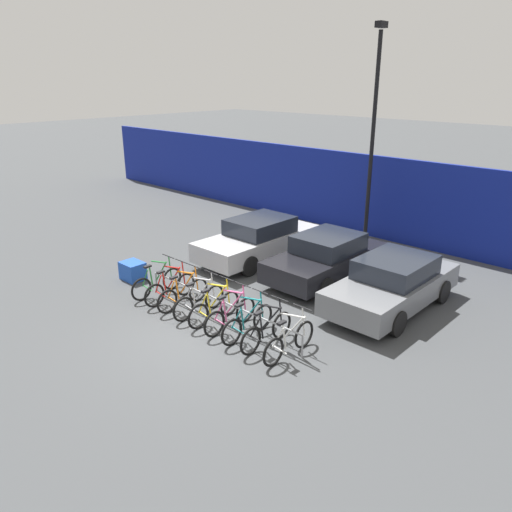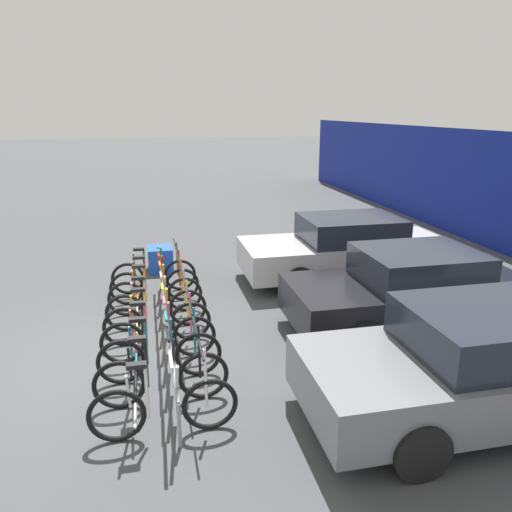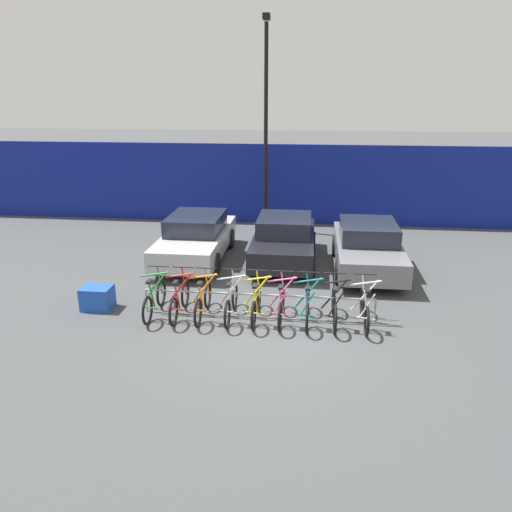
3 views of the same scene
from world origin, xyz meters
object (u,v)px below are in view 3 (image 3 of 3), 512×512
object	(u,v)px
bicycle_black	(334,308)
car_black	(284,240)
bicycle_yellow	(256,304)
bicycle_silver	(231,303)
bicycle_green	(154,299)
bicycle_orange	(203,302)
bicycle_white	(365,309)
car_grey	(367,247)
bicycle_teal	(307,306)
lamp_post	(266,118)
bicycle_red	(180,301)
bicycle_pink	(281,305)
bike_rack	(258,297)
car_silver	(196,237)
cargo_crate	(97,298)

from	to	relation	value
bicycle_black	car_black	world-z (taller)	car_black
bicycle_yellow	bicycle_silver	bearing A→B (deg)	176.59
bicycle_green	bicycle_orange	distance (m)	1.15
bicycle_white	car_grey	distance (m)	3.80
bicycle_teal	lamp_post	world-z (taller)	lamp_post
bicycle_red	bicycle_white	world-z (taller)	same
bicycle_black	lamp_post	size ratio (longest dim) A/B	0.23
bicycle_pink	bicycle_teal	xyz separation A→B (m)	(0.59, 0.00, 0.00)
bicycle_green	car_black	bearing A→B (deg)	53.23
bicycle_black	bike_rack	bearing A→B (deg)	173.24
car_silver	lamp_post	size ratio (longest dim) A/B	0.60
bicycle_pink	car_silver	world-z (taller)	car_silver
car_grey	lamp_post	bearing A→B (deg)	128.88
bicycle_teal	bicycle_silver	bearing A→B (deg)	-177.60
bicycle_pink	cargo_crate	bearing A→B (deg)	175.40
bicycle_yellow	cargo_crate	bearing A→B (deg)	174.02
bicycle_green	car_grey	bearing A→B (deg)	32.40
bike_rack	cargo_crate	bearing A→B (deg)	179.64
bike_rack	car_silver	bearing A→B (deg)	120.68
bicycle_yellow	cargo_crate	xyz separation A→B (m)	(-3.86, 0.17, -0.10)
bicycle_silver	bicycle_white	distance (m)	3.01
bike_rack	bicycle_orange	bearing A→B (deg)	-173.25
bicycle_silver	bicycle_yellow	xyz separation A→B (m)	(0.58, 0.00, 0.00)
bicycle_teal	lamp_post	size ratio (longest dim) A/B	0.23
lamp_post	cargo_crate	bearing A→B (deg)	-112.91
bicycle_silver	car_silver	bearing A→B (deg)	110.04
bicycle_black	bicycle_green	bearing A→B (deg)	178.13
bike_rack	cargo_crate	xyz separation A→B (m)	(-3.88, 0.02, -0.23)
bicycle_red	bicycle_black	world-z (taller)	same
bicycle_green	bicycle_yellow	world-z (taller)	same
car_silver	cargo_crate	world-z (taller)	car_silver
bicycle_orange	bicycle_silver	world-z (taller)	same
car_silver	bicycle_pink	bearing A→B (deg)	-54.78
bicycle_red	lamp_post	bearing A→B (deg)	80.66
car_black	bike_rack	bearing A→B (deg)	-95.02
bicycle_white	car_black	xyz separation A→B (m)	(-2.05, 4.20, 0.31)
bicycle_white	cargo_crate	world-z (taller)	bicycle_white
bike_rack	car_grey	xyz separation A→B (m)	(2.81, 3.62, 0.19)
bicycle_green	bicycle_teal	distance (m)	3.55
bicycle_green	lamp_post	size ratio (longest dim) A/B	0.23
bicycle_teal	bicycle_black	distance (m)	0.60
bicycle_teal	lamp_post	xyz separation A→B (m)	(-1.72, 7.97, 3.72)
bicycle_white	bike_rack	bearing A→B (deg)	173.15
bicycle_pink	car_grey	distance (m)	4.40
bicycle_orange	bicycle_teal	xyz separation A→B (m)	(2.40, 0.00, 0.00)
bicycle_orange	bicycle_teal	size ratio (longest dim) A/B	1.00
bicycle_green	bicycle_teal	world-z (taller)	same
bicycle_orange	bicycle_white	distance (m)	3.66
bicycle_black	cargo_crate	size ratio (longest dim) A/B	2.44
bicycle_red	bicycle_black	distance (m)	3.55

